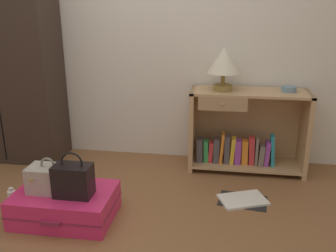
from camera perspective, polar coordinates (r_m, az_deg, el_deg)
The scene contains 11 objects.
ground_plane at distance 2.66m, azimuth -9.01°, elevation -16.29°, with size 9.00×9.00×0.00m, color brown.
back_wall at distance 3.64m, azimuth -2.81°, elevation 15.29°, with size 6.40×0.10×2.60m, color silver.
wardrobe at distance 3.88m, azimuth -23.61°, elevation 10.31°, with size 0.95×0.47×2.10m.
bookshelf at distance 3.51m, azimuth 11.58°, elevation -1.03°, with size 1.05×0.39×0.75m.
table_lamp at distance 3.32m, azimuth 8.53°, elevation 9.67°, with size 0.29×0.29×0.39m.
bowl at distance 3.45m, azimuth 18.00°, elevation 5.42°, with size 0.13×0.13×0.05m, color slate.
suitcase_large at distance 2.86m, azimuth -15.41°, elevation -11.49°, with size 0.71×0.51×0.21m.
train_case at distance 2.80m, azimuth -17.73°, elevation -7.68°, with size 0.29×0.20×0.26m.
handbag at distance 2.68m, azimuth -14.31°, elevation -7.99°, with size 0.26×0.16×0.33m.
bottle at distance 3.11m, azimuth -22.71°, elevation -10.33°, with size 0.06×0.06×0.18m.
open_book_on_floor at distance 3.07m, azimuth 11.37°, elevation -11.03°, with size 0.42×0.35×0.02m.
Camera 1 is at (0.72, -2.06, 1.51)m, focal length 39.84 mm.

